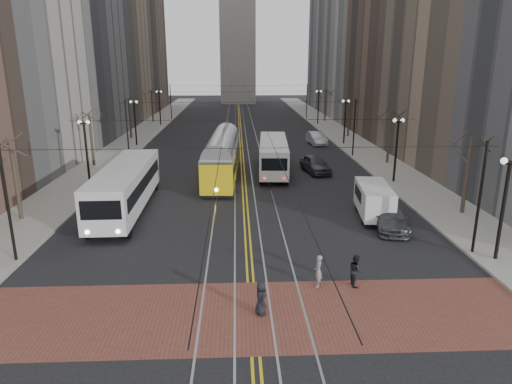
{
  "coord_description": "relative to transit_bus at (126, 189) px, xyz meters",
  "views": [
    {
      "loc": [
        -0.64,
        -21.76,
        10.72
      ],
      "look_at": [
        0.53,
        5.07,
        3.0
      ],
      "focal_mm": 32.0,
      "sensor_mm": 36.0,
      "label": 1
    }
  ],
  "objects": [
    {
      "name": "building_right_far",
      "position": [
        34.29,
        75.11,
        18.31
      ],
      "size": [
        16.0,
        20.0,
        40.0
      ],
      "primitive_type": "cube",
      "color": "slate",
      "rests_on": "ground"
    },
    {
      "name": "building_right_mid",
      "position": [
        34.29,
        35.11,
        15.31
      ],
      "size": [
        16.0,
        20.0,
        34.0
      ],
      "primitive_type": "cube",
      "color": "brown",
      "rests_on": "ground"
    },
    {
      "name": "streetcar",
      "position": [
        6.82,
        9.42,
        -0.0
      ],
      "size": [
        3.31,
        14.46,
        3.38
      ],
      "primitive_type": "cube",
      "rotation": [
        0.0,
        0.0,
        -0.05
      ],
      "color": "yellow",
      "rests_on": "ground"
    },
    {
      "name": "sidewalk_right",
      "position": [
        23.79,
        34.11,
        -1.62
      ],
      "size": [
        5.0,
        140.0,
        0.15
      ],
      "primitive_type": "cube",
      "color": "gray",
      "rests_on": "ground"
    },
    {
      "name": "pedestrian_c",
      "position": [
        13.95,
        -12.39,
        -0.88
      ],
      "size": [
        0.62,
        0.79,
        1.61
      ],
      "primitive_type": "imported",
      "rotation": [
        0.0,
        0.0,
        1.59
      ],
      "color": "black",
      "rests_on": "crosswalk_band"
    },
    {
      "name": "crosswalk_band",
      "position": [
        8.79,
        -14.89,
        -1.69
      ],
      "size": [
        25.0,
        6.0,
        0.01
      ],
      "primitive_type": "cube",
      "color": "brown",
      "rests_on": "ground"
    },
    {
      "name": "lamp_posts",
      "position": [
        8.79,
        17.86,
        1.11
      ],
      "size": [
        27.6,
        57.2,
        5.6
      ],
      "color": "black",
      "rests_on": "ground"
    },
    {
      "name": "trolley_wires",
      "position": [
        8.79,
        23.94,
        2.08
      ],
      "size": [
        25.96,
        120.0,
        6.6
      ],
      "color": "black",
      "rests_on": "ground"
    },
    {
      "name": "transit_bus",
      "position": [
        0.0,
        0.0,
        0.0
      ],
      "size": [
        3.01,
        13.59,
        3.39
      ],
      "primitive_type": "cube",
      "rotation": [
        0.0,
        0.0,
        0.01
      ],
      "color": "silver",
      "rests_on": "ground"
    },
    {
      "name": "rear_bus",
      "position": [
        11.82,
        11.84,
        -0.12
      ],
      "size": [
        3.42,
        12.25,
        3.16
      ],
      "primitive_type": "cube",
      "rotation": [
        0.0,
        0.0,
        -0.07
      ],
      "color": "silver",
      "rests_on": "ground"
    },
    {
      "name": "building_left_mid",
      "position": [
        -16.71,
        35.11,
        15.31
      ],
      "size": [
        16.0,
        20.0,
        34.0
      ],
      "primitive_type": "cube",
      "color": "slate",
      "rests_on": "ground"
    },
    {
      "name": "streetcar_rails",
      "position": [
        8.79,
        34.11,
        -1.69
      ],
      "size": [
        4.8,
        130.0,
        0.02
      ],
      "primitive_type": "cube",
      "color": "gray",
      "rests_on": "ground"
    },
    {
      "name": "ground",
      "position": [
        8.79,
        -10.89,
        -1.69
      ],
      "size": [
        260.0,
        260.0,
        0.0
      ],
      "primitive_type": "plane",
      "color": "black",
      "rests_on": "ground"
    },
    {
      "name": "building_left_far",
      "position": [
        -16.71,
        75.11,
        18.31
      ],
      "size": [
        16.0,
        20.0,
        40.0
      ],
      "primitive_type": "cube",
      "color": "brown",
      "rests_on": "ground"
    },
    {
      "name": "pedestrian_b",
      "position": [
        12.09,
        -12.39,
        -0.87
      ],
      "size": [
        0.45,
        0.63,
        1.62
      ],
      "primitive_type": "imported",
      "rotation": [
        0.0,
        0.0,
        4.6
      ],
      "color": "gray",
      "rests_on": "crosswalk_band"
    },
    {
      "name": "cargo_van",
      "position": [
        17.8,
        -2.3,
        -0.52
      ],
      "size": [
        2.62,
        5.49,
        2.34
      ],
      "primitive_type": "cube",
      "rotation": [
        0.0,
        0.0,
        -0.11
      ],
      "color": "white",
      "rests_on": "ground"
    },
    {
      "name": "sedan_silver",
      "position": [
        18.8,
        27.12,
        -0.84
      ],
      "size": [
        2.26,
        5.3,
        1.7
      ],
      "primitive_type": "imported",
      "rotation": [
        0.0,
        0.0,
        0.09
      ],
      "color": "#B0B1B8",
      "rests_on": "ground"
    },
    {
      "name": "sidewalk_left",
      "position": [
        -6.21,
        34.11,
        -1.62
      ],
      "size": [
        5.0,
        140.0,
        0.15
      ],
      "primitive_type": "cube",
      "color": "gray",
      "rests_on": "ground"
    },
    {
      "name": "sedan_grey",
      "position": [
        15.99,
        11.44,
        -0.83
      ],
      "size": [
        2.87,
        5.33,
        1.72
      ],
      "primitive_type": "imported",
      "rotation": [
        0.0,
        0.0,
        0.17
      ],
      "color": "#3C3D43",
      "rests_on": "ground"
    },
    {
      "name": "sedan_parked",
      "position": [
        18.29,
        -4.53,
        -0.98
      ],
      "size": [
        2.79,
        5.19,
        1.43
      ],
      "primitive_type": "imported",
      "rotation": [
        0.0,
        0.0,
        -0.17
      ],
      "color": "#414549",
      "rests_on": "ground"
    },
    {
      "name": "centre_lines",
      "position": [
        8.79,
        34.11,
        -1.69
      ],
      "size": [
        0.42,
        130.0,
        0.01
      ],
      "primitive_type": "cube",
      "color": "gold",
      "rests_on": "ground"
    },
    {
      "name": "pedestrian_a",
      "position": [
        9.14,
        -14.87,
        -0.91
      ],
      "size": [
        0.71,
        0.87,
        1.54
      ],
      "primitive_type": "imported",
      "rotation": [
        0.0,
        0.0,
        1.92
      ],
      "color": "black",
      "rests_on": "crosswalk_band"
    },
    {
      "name": "street_trees",
      "position": [
        8.79,
        24.36,
        1.11
      ],
      "size": [
        31.68,
        53.28,
        5.6
      ],
      "color": "#382D23",
      "rests_on": "ground"
    }
  ]
}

